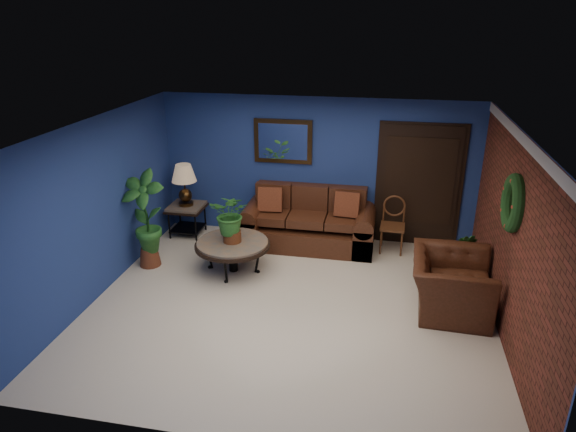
% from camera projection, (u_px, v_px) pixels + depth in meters
% --- Properties ---
extents(floor, '(5.50, 5.50, 0.00)m').
position_uv_depth(floor, '(290.00, 305.00, 7.17)').
color(floor, beige).
rests_on(floor, ground).
extents(wall_back, '(5.50, 0.04, 2.50)m').
position_uv_depth(wall_back, '(317.00, 169.00, 8.97)').
color(wall_back, navy).
rests_on(wall_back, ground).
extents(wall_left, '(0.04, 5.00, 2.50)m').
position_uv_depth(wall_left, '(98.00, 208.00, 7.19)').
color(wall_left, navy).
rests_on(wall_left, ground).
extents(wall_right_brick, '(0.04, 5.00, 2.50)m').
position_uv_depth(wall_right_brick, '(513.00, 240.00, 6.21)').
color(wall_right_brick, maroon).
rests_on(wall_right_brick, ground).
extents(ceiling, '(5.50, 5.00, 0.02)m').
position_uv_depth(ceiling, '(291.00, 128.00, 6.23)').
color(ceiling, silver).
rests_on(ceiling, wall_back).
extents(crown_molding, '(0.03, 5.00, 0.14)m').
position_uv_depth(crown_molding, '(527.00, 144.00, 5.77)').
color(crown_molding, white).
rests_on(crown_molding, wall_right_brick).
extents(wall_mirror, '(1.02, 0.06, 0.77)m').
position_uv_depth(wall_mirror, '(283.00, 141.00, 8.87)').
color(wall_mirror, '#3F2711').
rests_on(wall_mirror, wall_back).
extents(closet_door, '(1.44, 0.06, 2.18)m').
position_uv_depth(closet_door, '(419.00, 186.00, 8.71)').
color(closet_door, black).
rests_on(closet_door, wall_back).
extents(wreath, '(0.16, 0.72, 0.72)m').
position_uv_depth(wreath, '(513.00, 203.00, 6.10)').
color(wreath, black).
rests_on(wreath, wall_right_brick).
extents(sofa, '(2.27, 0.98, 1.02)m').
position_uv_depth(sofa, '(309.00, 226.00, 8.95)').
color(sofa, '#4A2215').
rests_on(sofa, ground).
extents(coffee_table, '(1.17, 1.17, 0.50)m').
position_uv_depth(coffee_table, '(233.00, 245.00, 7.96)').
color(coffee_table, '#524E48').
rests_on(coffee_table, ground).
extents(end_table, '(0.63, 0.63, 0.57)m').
position_uv_depth(end_table, '(187.00, 212.00, 9.28)').
color(end_table, '#524E48').
rests_on(end_table, ground).
extents(table_lamp, '(0.44, 0.44, 0.73)m').
position_uv_depth(table_lamp, '(184.00, 180.00, 9.05)').
color(table_lamp, '#3F2711').
rests_on(table_lamp, end_table).
extents(side_chair, '(0.42, 0.42, 0.94)m').
position_uv_depth(side_chair, '(393.00, 220.00, 8.65)').
color(side_chair, '#5C2D1A').
rests_on(side_chair, ground).
extents(armchair, '(1.10, 1.25, 0.78)m').
position_uv_depth(armchair, '(451.00, 284.00, 6.93)').
color(armchair, '#4A2215').
rests_on(armchair, ground).
extents(coffee_plant, '(0.63, 0.55, 0.79)m').
position_uv_depth(coffee_plant, '(231.00, 215.00, 7.78)').
color(coffee_plant, '#602F18').
rests_on(coffee_plant, coffee_table).
extents(floor_plant, '(0.44, 0.38, 0.86)m').
position_uv_depth(floor_plant, '(460.00, 257.00, 7.55)').
color(floor_plant, '#602F18').
rests_on(floor_plant, ground).
extents(tall_plant, '(0.76, 0.57, 1.57)m').
position_uv_depth(tall_plant, '(145.00, 216.00, 7.99)').
color(tall_plant, brown).
rests_on(tall_plant, ground).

